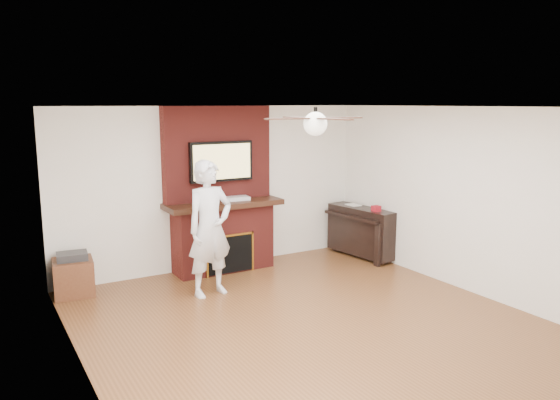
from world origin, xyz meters
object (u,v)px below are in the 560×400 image
piano (362,231)px  fireplace (221,206)px  person (210,228)px  side_table (73,275)px

piano → fireplace: bearing=159.3°
fireplace → piano: fireplace is taller
person → side_table: (-1.60, 0.91, -0.64)m
side_table → piano: bearing=0.7°
person → side_table: person is taller
person → piano: size_ratio=1.39×
fireplace → person: (-0.60, -0.97, -0.09)m
side_table → piano: piano is taller
side_table → person: bearing=-22.7°
person → fireplace: bearing=48.3°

